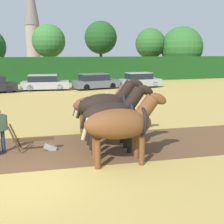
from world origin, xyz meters
TOP-DOWN VIEW (x-y plane):
  - ground_plane at (0.00, 0.00)m, footprint 240.00×240.00m
  - plowed_furrow_strip at (-0.92, 2.53)m, footprint 25.66×5.67m
  - hedgerow at (0.00, 26.53)m, footprint 67.89×1.99m
  - tree_center at (3.32, 32.21)m, footprint 4.49×4.49m
  - tree_center_right at (10.70, 32.63)m, footprint 4.66×4.66m
  - tree_right at (18.01, 31.58)m, footprint 4.44×4.44m
  - tree_far_right at (22.48, 30.16)m, footprint 6.16×6.16m
  - church_spire at (1.96, 56.20)m, footprint 3.14×3.14m
  - draft_horse_lead_left at (2.86, 0.47)m, footprint 2.84×1.19m
  - draft_horse_lead_right at (2.96, 1.64)m, footprint 2.72×1.13m
  - draft_horse_trail_left at (3.05, 2.80)m, footprint 2.77×1.18m
  - draft_horse_trail_right at (3.14, 3.97)m, footprint 2.91×1.05m
  - plow at (0.33, 2.43)m, footprint 1.67×0.49m
  - farmer_beside_team at (3.84, 5.48)m, footprint 0.48×0.50m
  - parked_car_center_right at (1.75, 19.74)m, footprint 4.57×2.33m
  - parked_car_right at (6.60, 19.26)m, footprint 4.70×2.60m
  - parked_car_far_right at (11.21, 19.00)m, footprint 4.20×2.11m

SIDE VIEW (x-z plane):
  - ground_plane at x=0.00m, z-range 0.00..0.00m
  - plowed_furrow_strip at x=-0.92m, z-range 0.00..0.01m
  - plow at x=0.33m, z-range -0.24..0.88m
  - parked_car_center_right at x=1.75m, z-range -0.03..1.43m
  - parked_car_right at x=6.60m, z-range -0.03..1.46m
  - parked_car_far_right at x=11.21m, z-range -0.03..1.49m
  - farmer_beside_team at x=3.84m, z-range 0.12..1.73m
  - draft_horse_trail_right at x=3.14m, z-range 0.14..2.44m
  - draft_horse_lead_left at x=2.86m, z-range 0.15..2.49m
  - draft_horse_lead_right at x=2.96m, z-range 0.13..2.60m
  - draft_horse_trail_left at x=3.05m, z-range 0.18..2.76m
  - hedgerow at x=0.00m, z-range 0.00..3.01m
  - tree_far_right at x=22.48m, z-range 0.56..7.86m
  - tree_right at x=18.01m, z-range 1.28..8.33m
  - tree_center at x=3.32m, z-range 1.37..8.65m
  - tree_center_right at x=10.70m, z-range 1.62..9.58m
  - church_spire at x=1.96m, z-range 0.48..20.87m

